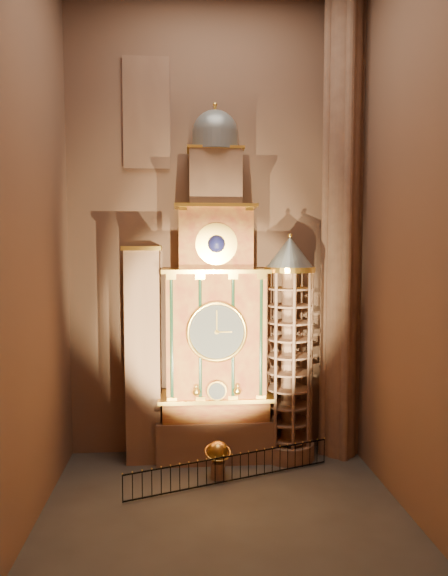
{
  "coord_description": "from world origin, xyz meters",
  "views": [
    {
      "loc": [
        -1.53,
        -19.11,
        10.09
      ],
      "look_at": [
        0.26,
        3.0,
        8.38
      ],
      "focal_mm": 32.0,
      "sensor_mm": 36.0,
      "label": 1
    }
  ],
  "objects": [
    {
      "name": "portrait_tower",
      "position": [
        -3.4,
        4.98,
        5.15
      ],
      "size": [
        1.8,
        1.6,
        10.2
      ],
      "color": "#8C634C",
      "rests_on": "floor"
    },
    {
      "name": "gothic_pier",
      "position": [
        6.1,
        5.0,
        11.0
      ],
      "size": [
        2.04,
        2.04,
        22.0
      ],
      "color": "#8C634C",
      "rests_on": "floor"
    },
    {
      "name": "celestial_globe",
      "position": [
        -0.04,
        2.7,
        1.0
      ],
      "size": [
        1.33,
        1.28,
        1.67
      ],
      "color": "#8C634C",
      "rests_on": "floor"
    },
    {
      "name": "astronomical_clock",
      "position": [
        0.0,
        4.96,
        6.68
      ],
      "size": [
        5.6,
        2.41,
        16.7
      ],
      "color": "#8C634C",
      "rests_on": "floor"
    },
    {
      "name": "iron_railing",
      "position": [
        0.54,
        2.25,
        0.62
      ],
      "size": [
        9.0,
        3.16,
        1.15
      ],
      "color": "black",
      "rests_on": "floor"
    },
    {
      "name": "floor",
      "position": [
        0.0,
        0.0,
        0.0
      ],
      "size": [
        14.0,
        14.0,
        0.0
      ],
      "primitive_type": "plane",
      "color": "#383330",
      "rests_on": "ground"
    },
    {
      "name": "wall_back",
      "position": [
        0.0,
        6.0,
        11.0
      ],
      "size": [
        22.0,
        0.0,
        22.0
      ],
      "primitive_type": "plane",
      "rotation": [
        1.57,
        0.0,
        0.0
      ],
      "color": "brown",
      "rests_on": "floor"
    },
    {
      "name": "wall_right",
      "position": [
        7.0,
        0.0,
        11.0
      ],
      "size": [
        0.0,
        22.0,
        22.0
      ],
      "primitive_type": "plane",
      "rotation": [
        1.57,
        0.0,
        -1.57
      ],
      "color": "brown",
      "rests_on": "floor"
    },
    {
      "name": "stair_turret",
      "position": [
        3.5,
        4.7,
        5.27
      ],
      "size": [
        2.5,
        2.5,
        10.8
      ],
      "color": "#8C634C",
      "rests_on": "floor"
    },
    {
      "name": "wall_left",
      "position": [
        -7.0,
        0.0,
        11.0
      ],
      "size": [
        0.0,
        22.0,
        22.0
      ],
      "primitive_type": "plane",
      "rotation": [
        1.57,
        0.0,
        1.57
      ],
      "color": "brown",
      "rests_on": "floor"
    },
    {
      "name": "stained_glass_window",
      "position": [
        -3.2,
        5.92,
        16.5
      ],
      "size": [
        2.2,
        0.14,
        5.2
      ],
      "color": "navy",
      "rests_on": "wall_back"
    }
  ]
}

